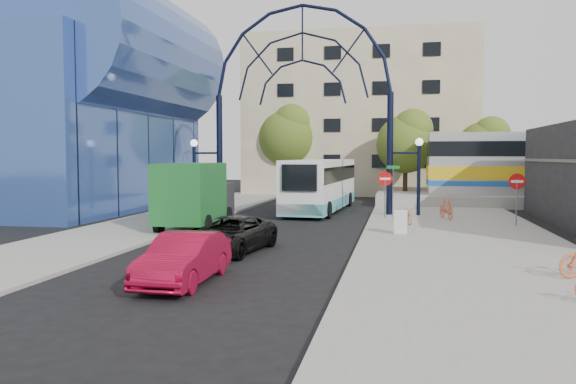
% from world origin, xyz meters
% --- Properties ---
extents(ground, '(120.00, 120.00, 0.00)m').
position_xyz_m(ground, '(0.00, 0.00, 0.00)').
color(ground, black).
rests_on(ground, ground).
extents(sidewalk_east, '(8.00, 56.00, 0.12)m').
position_xyz_m(sidewalk_east, '(8.00, 4.00, 0.06)').
color(sidewalk_east, gray).
rests_on(sidewalk_east, ground).
extents(plaza_west, '(5.00, 50.00, 0.12)m').
position_xyz_m(plaza_west, '(-6.50, 6.00, 0.06)').
color(plaza_west, gray).
rests_on(plaza_west, ground).
extents(gateway_arch, '(13.64, 0.44, 12.10)m').
position_xyz_m(gateway_arch, '(0.00, 14.00, 8.56)').
color(gateway_arch, black).
rests_on(gateway_arch, ground).
extents(stop_sign, '(0.80, 0.07, 2.50)m').
position_xyz_m(stop_sign, '(4.80, 12.00, 1.99)').
color(stop_sign, slate).
rests_on(stop_sign, sidewalk_east).
extents(do_not_enter_sign, '(0.76, 0.07, 2.48)m').
position_xyz_m(do_not_enter_sign, '(11.00, 10.00, 1.98)').
color(do_not_enter_sign, slate).
rests_on(do_not_enter_sign, sidewalk_east).
extents(street_name_sign, '(0.70, 0.70, 2.80)m').
position_xyz_m(street_name_sign, '(5.20, 12.60, 2.13)').
color(street_name_sign, slate).
rests_on(street_name_sign, sidewalk_east).
extents(sandwich_board, '(0.55, 0.61, 0.99)m').
position_xyz_m(sandwich_board, '(5.60, 5.98, 0.74)').
color(sandwich_board, white).
rests_on(sandwich_board, sidewalk_east).
extents(transit_hall, '(16.50, 18.00, 14.50)m').
position_xyz_m(transit_hall, '(-15.30, 15.00, 6.70)').
color(transit_hall, '#32509B').
rests_on(transit_hall, ground).
extents(apartment_block, '(20.00, 12.10, 14.00)m').
position_xyz_m(apartment_block, '(2.00, 34.97, 7.00)').
color(apartment_block, tan).
rests_on(apartment_block, ground).
extents(tree_north_a, '(4.48, 4.48, 7.00)m').
position_xyz_m(tree_north_a, '(6.12, 25.93, 4.61)').
color(tree_north_a, '#382314').
rests_on(tree_north_a, ground).
extents(tree_north_b, '(5.12, 5.12, 8.00)m').
position_xyz_m(tree_north_b, '(-3.88, 29.93, 5.27)').
color(tree_north_b, '#382314').
rests_on(tree_north_b, ground).
extents(tree_north_c, '(4.16, 4.16, 6.50)m').
position_xyz_m(tree_north_c, '(12.12, 27.93, 4.28)').
color(tree_north_c, '#382314').
rests_on(tree_north_c, ground).
extents(city_bus, '(3.30, 11.75, 3.19)m').
position_xyz_m(city_bus, '(0.76, 16.58, 1.67)').
color(city_bus, white).
rests_on(city_bus, ground).
extents(green_truck, '(2.63, 6.24, 3.10)m').
position_xyz_m(green_truck, '(-3.78, 6.71, 1.55)').
color(green_truck, black).
rests_on(green_truck, ground).
extents(black_suv, '(2.74, 4.84, 1.27)m').
position_xyz_m(black_suv, '(-0.34, 0.87, 0.64)').
color(black_suv, black).
rests_on(black_suv, ground).
extents(red_sedan, '(1.45, 4.10, 1.35)m').
position_xyz_m(red_sedan, '(-0.13, -4.00, 0.67)').
color(red_sedan, maroon).
rests_on(red_sedan, ground).
extents(bike_near_a, '(1.06, 1.60, 0.79)m').
position_xyz_m(bike_near_a, '(5.88, 9.75, 0.52)').
color(bike_near_a, orange).
rests_on(bike_near_a, sidewalk_east).
extents(bike_near_b, '(1.03, 1.93, 1.11)m').
position_xyz_m(bike_near_b, '(7.98, 12.38, 0.68)').
color(bike_near_b, '#E0542C').
rests_on(bike_near_b, sidewalk_east).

